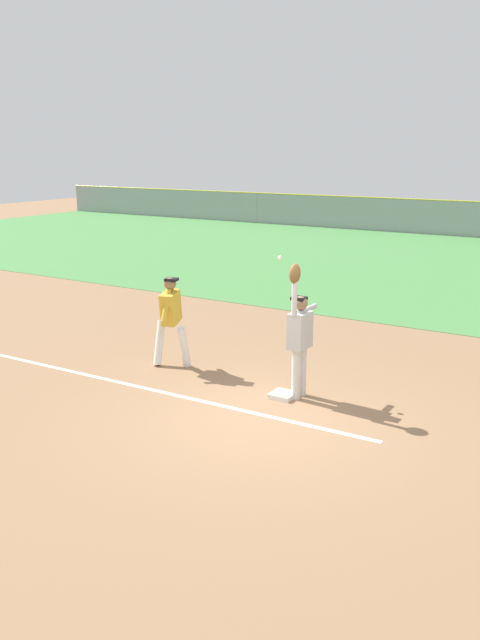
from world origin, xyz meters
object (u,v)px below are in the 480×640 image
object	(u,v)px
parked_car_white	(402,213)
baseball	(280,257)
first_base	(283,395)
fielder	(299,332)
runner	(171,316)

from	to	relation	value
parked_car_white	baseball	bearing A→B (deg)	-76.66
first_base	fielder	size ratio (longest dim) A/B	0.17
baseball	fielder	bearing A→B (deg)	-30.67
fielder	first_base	bearing A→B (deg)	35.10
runner	parked_car_white	bearing A→B (deg)	82.32
first_base	parked_car_white	size ratio (longest dim) A/B	0.09
fielder	baseball	world-z (taller)	baseball
fielder	parked_car_white	world-z (taller)	fielder
fielder	baseball	xyz separation A→B (m)	(-0.55, 0.33, 1.13)
first_base	baseball	bearing A→B (deg)	126.37
first_base	runner	world-z (taller)	runner
fielder	parked_car_white	bearing A→B (deg)	-74.47
runner	parked_car_white	world-z (taller)	runner
first_base	runner	bearing A→B (deg)	172.81
fielder	baseball	bearing A→B (deg)	-29.58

